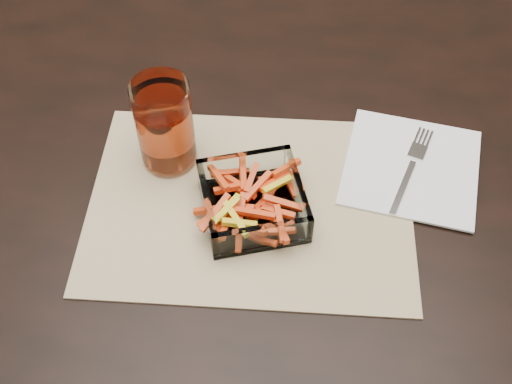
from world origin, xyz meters
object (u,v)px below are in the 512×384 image
(glass_bowl, at_px, (253,203))
(tumbler, at_px, (165,127))
(dining_table, at_px, (263,186))
(fork, at_px, (411,167))

(glass_bowl, distance_m, tumbler, 0.16)
(tumbler, bearing_deg, dining_table, 14.45)
(glass_bowl, xyz_separation_m, tumbler, (-0.13, 0.08, 0.04))
(tumbler, bearing_deg, glass_bowl, -31.40)
(dining_table, relative_size, fork, 9.34)
(tumbler, bearing_deg, fork, 3.80)
(tumbler, height_order, fork, tumbler)
(glass_bowl, height_order, tumbler, tumbler)
(dining_table, height_order, tumbler, tumbler)
(dining_table, height_order, glass_bowl, glass_bowl)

